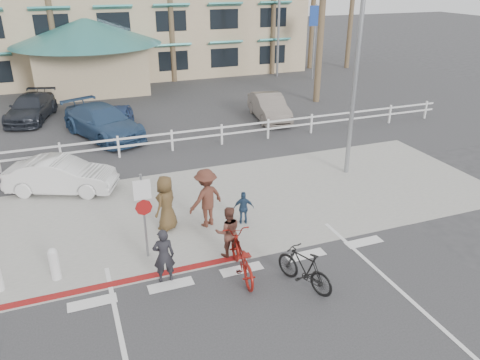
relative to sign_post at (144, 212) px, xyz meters
name	(u,v)px	position (x,y,z in m)	size (l,w,h in m)	color
ground	(250,282)	(2.30, -2.20, -1.45)	(140.00, 140.00, 0.00)	#333335
bike_path	(282,331)	(2.30, -4.20, -1.45)	(12.00, 16.00, 0.01)	#333335
sidewalk_plaza	(201,209)	(2.30, 2.30, -1.44)	(22.00, 7.00, 0.01)	gray
cross_street	(174,167)	(2.30, 6.30, -1.45)	(40.00, 5.00, 0.01)	#333335
parking_lot	(137,110)	(2.30, 15.80, -1.45)	(50.00, 16.00, 0.01)	#333335
curb_red	(129,281)	(-0.70, -1.00, -1.44)	(7.00, 0.25, 0.02)	maroon
rail_fence	(174,140)	(2.80, 8.30, -0.95)	(29.40, 0.16, 1.00)	silver
sign_post	(144,212)	(0.00, 0.00, 0.00)	(0.50, 0.10, 2.90)	gray
bollard_0	(54,264)	(-2.50, -0.20, -0.97)	(0.26, 0.26, 0.95)	silver
streetlight_0	(357,61)	(8.80, 3.30, 3.05)	(0.60, 2.00, 9.00)	gray
streetlight_1	(279,12)	(14.30, 21.80, 3.30)	(0.60, 2.00, 9.50)	gray
info_sign	(314,41)	(16.30, 19.80, 1.35)	(1.20, 0.16, 5.60)	navy
bike_red	(241,257)	(2.22, -1.79, -0.89)	(0.75, 2.15, 1.13)	maroon
rider_red	(164,256)	(0.22, -1.33, -0.67)	(0.57, 0.37, 1.56)	black
bike_black	(304,268)	(3.56, -2.85, -0.90)	(0.51, 1.82, 1.09)	black
rider_black	(228,232)	(2.21, -0.76, -0.67)	(0.75, 0.59, 1.55)	brown
pedestrian_a	(206,198)	(2.14, 1.15, -0.47)	(1.27, 0.73, 1.96)	#532B1F
pedestrian_child	(244,208)	(3.30, 0.82, -0.88)	(0.66, 0.28, 1.13)	navy
pedestrian_b	(166,203)	(0.90, 1.39, -0.54)	(0.89, 0.58, 1.81)	#503B20
car_white_sedan	(61,176)	(-2.15, 5.49, -0.80)	(1.38, 3.97, 1.31)	silver
lot_car_1	(103,122)	(0.00, 11.43, -0.67)	(2.18, 5.36, 1.55)	navy
lot_car_2	(118,119)	(0.81, 12.27, -0.84)	(1.45, 3.59, 1.22)	navy
lot_car_3	(269,107)	(8.90, 11.30, -0.75)	(1.48, 4.24, 1.40)	slate
lot_car_4	(31,108)	(-3.42, 15.87, -0.77)	(1.90, 4.68, 1.36)	#1F232B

